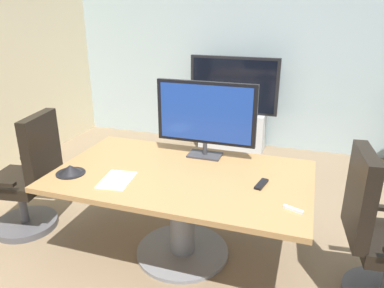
{
  "coord_description": "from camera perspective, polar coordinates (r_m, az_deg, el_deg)",
  "views": [
    {
      "loc": [
        0.73,
        -2.32,
        1.92
      ],
      "look_at": [
        -0.14,
        0.3,
        0.88
      ],
      "focal_mm": 34.13,
      "sensor_mm": 36.0,
      "label": 1
    }
  ],
  "objects": [
    {
      "name": "office_chair_left",
      "position": [
        3.55,
        -24.18,
        -5.62
      ],
      "size": [
        0.63,
        0.61,
        1.09
      ],
      "rotation": [
        0.0,
        0.0,
        -1.42
      ],
      "color": "#4C4C51",
      "rests_on": "ground"
    },
    {
      "name": "paper_notepad",
      "position": [
        2.74,
        -11.67,
        -5.52
      ],
      "size": [
        0.25,
        0.32,
        0.01
      ],
      "primitive_type": "cube",
      "rotation": [
        0.0,
        0.0,
        0.12
      ],
      "color": "white",
      "rests_on": "conference_table"
    },
    {
      "name": "conference_phone",
      "position": [
        2.93,
        -18.48,
        -3.86
      ],
      "size": [
        0.22,
        0.22,
        0.07
      ],
      "color": "black",
      "rests_on": "conference_table"
    },
    {
      "name": "conference_table",
      "position": [
        2.88,
        -1.58,
        -7.93
      ],
      "size": [
        1.94,
        1.14,
        0.73
      ],
      "color": "olive",
      "rests_on": "ground"
    },
    {
      "name": "tv_monitor",
      "position": [
        3.0,
        2.16,
        4.54
      ],
      "size": [
        0.84,
        0.18,
        0.64
      ],
      "color": "#333338",
      "rests_on": "conference_table"
    },
    {
      "name": "remote_control",
      "position": [
        2.66,
        10.79,
        -6.18
      ],
      "size": [
        0.08,
        0.18,
        0.02
      ],
      "primitive_type": "cube",
      "rotation": [
        0.0,
        0.0,
        -0.2
      ],
      "color": "black",
      "rests_on": "conference_table"
    },
    {
      "name": "wall_back_glass_partition",
      "position": [
        5.24,
        10.64,
        15.29
      ],
      "size": [
        5.54,
        0.1,
        2.92
      ],
      "primitive_type": "cube",
      "color": "#9EB2B7",
      "rests_on": "ground"
    },
    {
      "name": "ground_plane",
      "position": [
        3.1,
        0.72,
        -17.59
      ],
      "size": [
        6.69,
        6.69,
        0.0
      ],
      "primitive_type": "plane",
      "color": "#7A664C"
    },
    {
      "name": "whiteboard_marker",
      "position": [
        2.39,
        15.52,
        -9.81
      ],
      "size": [
        0.13,
        0.07,
        0.02
      ],
      "primitive_type": "cube",
      "rotation": [
        0.0,
        0.0,
        -0.38
      ],
      "color": "silver",
      "rests_on": "conference_table"
    },
    {
      "name": "wall_display_unit",
      "position": [
        5.13,
        6.36,
        3.81
      ],
      "size": [
        1.2,
        0.36,
        1.31
      ],
      "color": "#B7BABC",
      "rests_on": "ground"
    },
    {
      "name": "office_chair_right",
      "position": [
        2.79,
        27.32,
        -13.61
      ],
      "size": [
        0.62,
        0.6,
        1.09
      ],
      "rotation": [
        0.0,
        0.0,
        1.68
      ],
      "color": "#4C4C51",
      "rests_on": "ground"
    }
  ]
}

